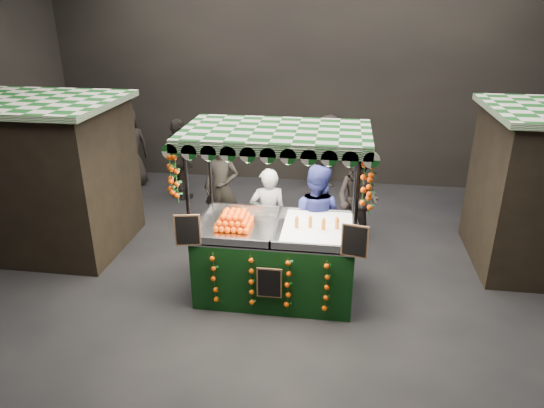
# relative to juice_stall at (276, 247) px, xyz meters

# --- Properties ---
(ground) EXTENTS (12.00, 12.00, 0.00)m
(ground) POSITION_rel_juice_stall_xyz_m (0.13, 0.06, -0.78)
(ground) COLOR black
(ground) RESTS_ON ground
(market_hall) EXTENTS (12.10, 10.10, 5.05)m
(market_hall) POSITION_rel_juice_stall_xyz_m (0.13, 0.06, 2.60)
(market_hall) COLOR black
(market_hall) RESTS_ON ground
(neighbour_stall_left) EXTENTS (3.00, 2.20, 2.60)m
(neighbour_stall_left) POSITION_rel_juice_stall_xyz_m (-4.27, 1.06, 0.53)
(neighbour_stall_left) COLOR black
(neighbour_stall_left) RESTS_ON ground
(juice_stall) EXTENTS (2.59, 1.53, 2.51)m
(juice_stall) POSITION_rel_juice_stall_xyz_m (0.00, 0.00, 0.00)
(juice_stall) COLOR black
(juice_stall) RESTS_ON ground
(vendor_grey) EXTENTS (0.68, 0.53, 1.64)m
(vendor_grey) POSITION_rel_juice_stall_xyz_m (-0.26, 0.98, 0.04)
(vendor_grey) COLOR gray
(vendor_grey) RESTS_ON ground
(vendor_blue) EXTENTS (1.03, 0.90, 1.80)m
(vendor_blue) POSITION_rel_juice_stall_xyz_m (0.51, 0.80, 0.12)
(vendor_blue) COLOR navy
(vendor_blue) RESTS_ON ground
(shopper_0) EXTENTS (0.64, 0.43, 1.76)m
(shopper_0) POSITION_rel_juice_stall_xyz_m (-1.29, 2.01, 0.10)
(shopper_0) COLOR black
(shopper_0) RESTS_ON ground
(shopper_1) EXTENTS (1.00, 0.93, 1.65)m
(shopper_1) POSITION_rel_juice_stall_xyz_m (1.18, 1.86, 0.05)
(shopper_1) COLOR black
(shopper_1) RESTS_ON ground
(shopper_2) EXTENTS (1.05, 1.02, 1.77)m
(shopper_2) POSITION_rel_juice_stall_xyz_m (-2.58, 3.51, 0.10)
(shopper_2) COLOR #2A2622
(shopper_2) RESTS_ON ground
(shopper_3) EXTENTS (1.21, 1.23, 1.70)m
(shopper_3) POSITION_rel_juice_stall_xyz_m (0.56, 4.66, 0.07)
(shopper_3) COLOR #2C2824
(shopper_3) RESTS_ON ground
(shopper_4) EXTENTS (1.05, 1.05, 1.84)m
(shopper_4) POSITION_rel_juice_stall_xyz_m (-3.97, 4.11, 0.14)
(shopper_4) COLOR black
(shopper_4) RESTS_ON ground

